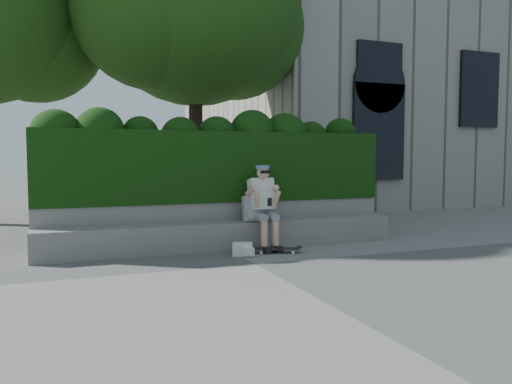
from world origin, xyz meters
name	(u,v)px	position (x,y,z in m)	size (l,w,h in m)	color
ground	(255,264)	(0.00, 0.00, 0.00)	(80.00, 80.00, 0.00)	slate
bench_ledge	(228,235)	(0.00, 1.25, 0.23)	(6.00, 0.45, 0.45)	gray
planter_wall	(219,223)	(0.00, 1.73, 0.38)	(6.00, 0.50, 0.75)	gray
hedge	(215,166)	(0.00, 1.95, 1.35)	(6.00, 1.00, 1.20)	black
building	(365,8)	(9.00, 11.00, 7.50)	(12.00, 12.00, 15.00)	gray
person	(263,203)	(0.55, 1.07, 0.75)	(0.40, 0.76, 1.38)	slate
skateboard	(277,249)	(0.61, 0.64, 0.06)	(0.73, 0.41, 0.07)	black
backpack_plaid	(252,209)	(0.38, 1.15, 0.66)	(0.29, 0.15, 0.42)	#B8B8BD
backpack_ground	(242,249)	(0.03, 0.64, 0.10)	(0.30, 0.21, 0.20)	silver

